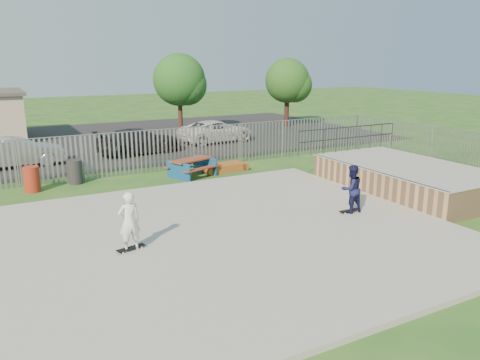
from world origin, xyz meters
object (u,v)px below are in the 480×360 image
tree_mid (179,80)px  tree_right (287,81)px  funbox (225,167)px  car_white (216,131)px  picnic_table (192,168)px  trash_bin_red (32,179)px  car_dark (140,141)px  trash_bin_grey (75,172)px  skater_navy (351,189)px  skater_white (129,222)px  car_silver (17,152)px

tree_mid → tree_right: size_ratio=1.06×
funbox → car_white: 8.20m
picnic_table → car_white: (4.94, 7.76, 0.29)m
funbox → trash_bin_red: bearing=173.4°
picnic_table → tree_right: bearing=21.9°
car_dark → funbox: bearing=-167.6°
trash_bin_red → tree_mid: bearing=46.6°
picnic_table → trash_bin_grey: bearing=145.9°
funbox → car_dark: (-2.27, 6.14, 0.54)m
funbox → trash_bin_grey: bearing=168.1°
trash_bin_red → funbox: bearing=-3.2°
car_white → skater_navy: size_ratio=3.03×
trash_bin_grey → trash_bin_red: bearing=-163.4°
funbox → tree_right: tree_right is taller
trash_bin_red → car_dark: car_dark is taller
trash_bin_red → car_white: car_white is taller
picnic_table → trash_bin_red: (-6.61, 0.69, 0.10)m
car_white → skater_white: 18.06m
trash_bin_red → car_dark: (6.10, 5.66, 0.20)m
trash_bin_red → skater_white: bearing=-77.9°
car_silver → car_dark: size_ratio=0.91×
car_silver → car_dark: (6.28, 0.48, -0.02)m
trash_bin_red → picnic_table: bearing=-6.0°
car_silver → tree_right: tree_right is taller
car_silver → funbox: bearing=-126.2°
trash_bin_grey → skater_white: bearing=-90.1°
tree_right → trash_bin_red: bearing=-150.7°
car_silver → skater_navy: size_ratio=2.69×
tree_right → skater_white: tree_right is taller
car_silver → tree_mid: bearing=-63.1°
trash_bin_red → skater_navy: (9.16, -8.41, 0.45)m
car_silver → car_white: car_silver is taller
skater_navy → car_white: bearing=-98.2°
picnic_table → trash_bin_grey: size_ratio=2.31×
funbox → tree_mid: 12.68m
funbox → car_dark: 6.56m
trash_bin_red → trash_bin_grey: trash_bin_red is taller
funbox → trash_bin_red: 8.39m
trash_bin_red → car_silver: (-0.18, 5.18, 0.23)m
skater_white → trash_bin_grey: bearing=-93.2°
picnic_table → car_dark: (-0.51, 6.35, 0.30)m
picnic_table → tree_right: tree_right is taller
car_silver → car_white: 11.88m
picnic_table → tree_mid: 13.27m
car_dark → trash_bin_red: bearing=125.0°
trash_bin_red → tree_right: (19.54, 10.95, 3.04)m
trash_bin_red → tree_right: bearing=29.3°
tree_mid → skater_navy: (-1.66, -19.84, -2.81)m
car_silver → trash_bin_red: bearing=179.2°
skater_navy → skater_white: 7.42m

